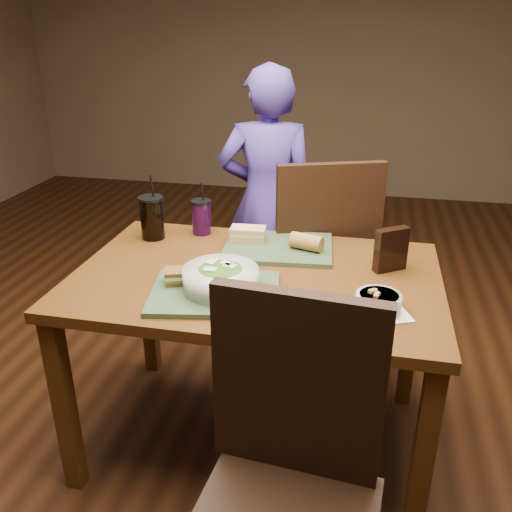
{
  "coord_description": "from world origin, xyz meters",
  "views": [
    {
      "loc": [
        0.37,
        -1.71,
        1.59
      ],
      "look_at": [
        0.0,
        0.0,
        0.82
      ],
      "focal_mm": 38.0,
      "sensor_mm": 36.0,
      "label": 1
    }
  ],
  "objects_px": {
    "tray_far": "(278,248)",
    "baguette_far": "(307,242)",
    "baguette_near": "(249,303)",
    "cup_cola": "(152,217)",
    "cup_berry": "(201,217)",
    "salad_bowl": "(221,277)",
    "chair_far": "(329,258)",
    "sandwich_far": "(248,234)",
    "diner": "(267,202)",
    "chip_bag": "(391,250)",
    "chair_near": "(288,474)",
    "tray_near": "(215,293)",
    "soup_bowl": "(378,302)",
    "sandwich_near": "(180,276)",
    "dining_table": "(256,296)"
  },
  "relations": [
    {
      "from": "tray_far",
      "to": "baguette_far",
      "type": "distance_m",
      "value": 0.12
    },
    {
      "from": "baguette_near",
      "to": "cup_cola",
      "type": "relative_size",
      "value": 0.37
    },
    {
      "from": "cup_berry",
      "to": "salad_bowl",
      "type": "bearing_deg",
      "value": -66.22
    },
    {
      "from": "chair_far",
      "to": "baguette_far",
      "type": "xyz_separation_m",
      "value": [
        -0.07,
        -0.35,
        0.21
      ]
    },
    {
      "from": "chair_far",
      "to": "cup_berry",
      "type": "relative_size",
      "value": 4.65
    },
    {
      "from": "sandwich_far",
      "to": "cup_cola",
      "type": "distance_m",
      "value": 0.4
    },
    {
      "from": "diner",
      "to": "cup_cola",
      "type": "bearing_deg",
      "value": 54.78
    },
    {
      "from": "salad_bowl",
      "to": "cup_berry",
      "type": "xyz_separation_m",
      "value": [
        -0.23,
        0.51,
        0.01
      ]
    },
    {
      "from": "baguette_near",
      "to": "chip_bag",
      "type": "height_order",
      "value": "chip_bag"
    },
    {
      "from": "diner",
      "to": "sandwich_far",
      "type": "xyz_separation_m",
      "value": [
        0.06,
        -0.71,
        0.1
      ]
    },
    {
      "from": "salad_bowl",
      "to": "chip_bag",
      "type": "height_order",
      "value": "chip_bag"
    },
    {
      "from": "chair_near",
      "to": "tray_near",
      "type": "bearing_deg",
      "value": 122.31
    },
    {
      "from": "chair_near",
      "to": "baguette_far",
      "type": "height_order",
      "value": "chair_near"
    },
    {
      "from": "chair_near",
      "to": "soup_bowl",
      "type": "xyz_separation_m",
      "value": [
        0.19,
        0.53,
        0.22
      ]
    },
    {
      "from": "sandwich_far",
      "to": "baguette_far",
      "type": "bearing_deg",
      "value": -10.56
    },
    {
      "from": "chair_near",
      "to": "tray_far",
      "type": "height_order",
      "value": "chair_near"
    },
    {
      "from": "salad_bowl",
      "to": "cup_cola",
      "type": "distance_m",
      "value": 0.59
    },
    {
      "from": "soup_bowl",
      "to": "chip_bag",
      "type": "distance_m",
      "value": 0.33
    },
    {
      "from": "baguette_near",
      "to": "sandwich_near",
      "type": "bearing_deg",
      "value": 152.8
    },
    {
      "from": "chair_far",
      "to": "baguette_far",
      "type": "bearing_deg",
      "value": -100.8
    },
    {
      "from": "tray_near",
      "to": "chip_bag",
      "type": "height_order",
      "value": "chip_bag"
    },
    {
      "from": "soup_bowl",
      "to": "sandwich_near",
      "type": "height_order",
      "value": "soup_bowl"
    },
    {
      "from": "tray_far",
      "to": "salad_bowl",
      "type": "distance_m",
      "value": 0.43
    },
    {
      "from": "chair_far",
      "to": "salad_bowl",
      "type": "distance_m",
      "value": 0.83
    },
    {
      "from": "chair_far",
      "to": "cup_cola",
      "type": "relative_size",
      "value": 3.82
    },
    {
      "from": "sandwich_far",
      "to": "tray_near",
      "type": "bearing_deg",
      "value": -91.06
    },
    {
      "from": "baguette_near",
      "to": "cup_berry",
      "type": "bearing_deg",
      "value": 118.82
    },
    {
      "from": "chair_far",
      "to": "chair_near",
      "type": "bearing_deg",
      "value": -89.34
    },
    {
      "from": "soup_bowl",
      "to": "cup_berry",
      "type": "distance_m",
      "value": 0.91
    },
    {
      "from": "chip_bag",
      "to": "soup_bowl",
      "type": "bearing_deg",
      "value": -131.44
    },
    {
      "from": "soup_bowl",
      "to": "sandwich_far",
      "type": "relative_size",
      "value": 1.58
    },
    {
      "from": "cup_cola",
      "to": "tray_near",
      "type": "bearing_deg",
      "value": -48.13
    },
    {
      "from": "tray_far",
      "to": "baguette_near",
      "type": "bearing_deg",
      "value": -89.68
    },
    {
      "from": "tray_far",
      "to": "chip_bag",
      "type": "height_order",
      "value": "chip_bag"
    },
    {
      "from": "tray_far",
      "to": "chip_bag",
      "type": "distance_m",
      "value": 0.44
    },
    {
      "from": "chair_far",
      "to": "chip_bag",
      "type": "xyz_separation_m",
      "value": [
        0.25,
        -0.43,
        0.24
      ]
    },
    {
      "from": "tray_far",
      "to": "baguette_far",
      "type": "relative_size",
      "value": 3.36
    },
    {
      "from": "chair_near",
      "to": "diner",
      "type": "height_order",
      "value": "diner"
    },
    {
      "from": "sandwich_near",
      "to": "chip_bag",
      "type": "distance_m",
      "value": 0.75
    },
    {
      "from": "chair_near",
      "to": "baguette_far",
      "type": "bearing_deg",
      "value": 95.0
    },
    {
      "from": "chair_near",
      "to": "soup_bowl",
      "type": "relative_size",
      "value": 4.48
    },
    {
      "from": "chair_far",
      "to": "cup_berry",
      "type": "xyz_separation_m",
      "value": [
        -0.53,
        -0.23,
        0.24
      ]
    },
    {
      "from": "diner",
      "to": "salad_bowl",
      "type": "distance_m",
      "value": 1.15
    },
    {
      "from": "salad_bowl",
      "to": "sandwich_near",
      "type": "xyz_separation_m",
      "value": [
        -0.15,
        0.02,
        -0.02
      ]
    },
    {
      "from": "sandwich_near",
      "to": "sandwich_far",
      "type": "distance_m",
      "value": 0.44
    },
    {
      "from": "chair_far",
      "to": "chip_bag",
      "type": "distance_m",
      "value": 0.56
    },
    {
      "from": "chip_bag",
      "to": "sandwich_far",
      "type": "bearing_deg",
      "value": 132.23
    },
    {
      "from": "chip_bag",
      "to": "chair_near",
      "type": "bearing_deg",
      "value": -139.97
    },
    {
      "from": "chair_near",
      "to": "cup_berry",
      "type": "distance_m",
      "value": 1.21
    },
    {
      "from": "dining_table",
      "to": "cup_cola",
      "type": "relative_size",
      "value": 4.72
    }
  ]
}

